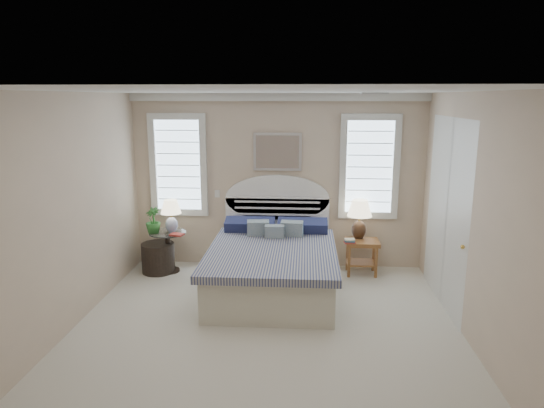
{
  "coord_description": "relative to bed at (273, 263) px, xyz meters",
  "views": [
    {
      "loc": [
        0.43,
        -4.92,
        2.64
      ],
      "look_at": [
        0.02,
        1.0,
        1.33
      ],
      "focal_mm": 32.0,
      "sensor_mm": 36.0,
      "label": 1
    }
  ],
  "objects": [
    {
      "name": "floor",
      "position": [
        0.0,
        -1.46,
        -0.39
      ],
      "size": [
        4.5,
        5.0,
        0.01
      ],
      "primitive_type": "cube",
      "color": "beige",
      "rests_on": "ground"
    },
    {
      "name": "ceiling",
      "position": [
        0.0,
        -1.46,
        2.31
      ],
      "size": [
        4.5,
        5.0,
        0.01
      ],
      "primitive_type": "cube",
      "color": "white",
      "rests_on": "wall_back"
    },
    {
      "name": "wall_back",
      "position": [
        0.0,
        1.04,
        0.96
      ],
      "size": [
        4.5,
        0.02,
        2.7
      ],
      "primitive_type": "cube",
      "color": "beige",
      "rests_on": "floor"
    },
    {
      "name": "wall_left",
      "position": [
        -2.25,
        -1.46,
        0.96
      ],
      "size": [
        0.02,
        5.0,
        2.7
      ],
      "primitive_type": "cube",
      "color": "beige",
      "rests_on": "floor"
    },
    {
      "name": "wall_right",
      "position": [
        2.25,
        -1.46,
        0.96
      ],
      "size": [
        0.02,
        5.0,
        2.7
      ],
      "primitive_type": "cube",
      "color": "beige",
      "rests_on": "floor"
    },
    {
      "name": "crown_molding",
      "position": [
        0.0,
        1.0,
        2.25
      ],
      "size": [
        4.5,
        0.08,
        0.12
      ],
      "primitive_type": "cube",
      "color": "silver",
      "rests_on": "wall_back"
    },
    {
      "name": "hvac_vent",
      "position": [
        1.2,
        -0.66,
        2.29
      ],
      "size": [
        0.3,
        0.2,
        0.02
      ],
      "primitive_type": "cube",
      "color": "#B2B2B2",
      "rests_on": "ceiling"
    },
    {
      "name": "switch_plate",
      "position": [
        -0.95,
        1.03,
        0.76
      ],
      "size": [
        0.08,
        0.01,
        0.12
      ],
      "primitive_type": "cube",
      "color": "silver",
      "rests_on": "wall_back"
    },
    {
      "name": "window_left",
      "position": [
        -1.55,
        1.02,
        1.21
      ],
      "size": [
        0.9,
        0.06,
        1.6
      ],
      "primitive_type": "cube",
      "color": "#AAC3D7",
      "rests_on": "wall_back"
    },
    {
      "name": "window_right",
      "position": [
        1.4,
        1.02,
        1.21
      ],
      "size": [
        0.9,
        0.06,
        1.6
      ],
      "primitive_type": "cube",
      "color": "#AAC3D7",
      "rests_on": "wall_back"
    },
    {
      "name": "painting",
      "position": [
        0.0,
        1.0,
        1.43
      ],
      "size": [
        0.74,
        0.04,
        0.58
      ],
      "primitive_type": "cube",
      "color": "silver",
      "rests_on": "wall_back"
    },
    {
      "name": "closet_door",
      "position": [
        2.23,
        -0.26,
        0.81
      ],
      "size": [
        0.02,
        1.8,
        2.4
      ],
      "primitive_type": "cube",
      "color": "silver",
      "rests_on": "floor"
    },
    {
      "name": "bed",
      "position": [
        0.0,
        0.0,
        0.0
      ],
      "size": [
        1.72,
        2.28,
        1.47
      ],
      "color": "beige",
      "rests_on": "floor"
    },
    {
      "name": "side_table_left",
      "position": [
        -1.65,
        0.59,
        0.0
      ],
      "size": [
        0.56,
        0.56,
        0.63
      ],
      "color": "black",
      "rests_on": "floor"
    },
    {
      "name": "nightstand_right",
      "position": [
        1.3,
        0.69,
        0.0
      ],
      "size": [
        0.5,
        0.4,
        0.53
      ],
      "color": "brown",
      "rests_on": "floor"
    },
    {
      "name": "floor_pot",
      "position": [
        -1.81,
        0.57,
        -0.16
      ],
      "size": [
        0.56,
        0.56,
        0.45
      ],
      "primitive_type": "cylinder",
      "rotation": [
        0.0,
        0.0,
        0.12
      ],
      "color": "black",
      "rests_on": "floor"
    },
    {
      "name": "lamp_left",
      "position": [
        -1.59,
        0.61,
        0.55
      ],
      "size": [
        0.35,
        0.35,
        0.5
      ],
      "rotation": [
        0.0,
        0.0,
        0.16
      ],
      "color": "white",
      "rests_on": "side_table_left"
    },
    {
      "name": "lamp_right",
      "position": [
        1.26,
        0.81,
        0.51
      ],
      "size": [
        0.46,
        0.46,
        0.6
      ],
      "rotation": [
        0.0,
        0.0,
        -0.27
      ],
      "color": "black",
      "rests_on": "nightstand_right"
    },
    {
      "name": "potted_plant",
      "position": [
        -1.84,
        0.53,
        0.44
      ],
      "size": [
        0.29,
        0.29,
        0.39
      ],
      "primitive_type": "imported",
      "rotation": [
        0.0,
        0.0,
        -0.4
      ],
      "color": "#2F6B2A",
      "rests_on": "side_table_left"
    },
    {
      "name": "books_left",
      "position": [
        -1.46,
        0.43,
        0.26
      ],
      "size": [
        0.22,
        0.18,
        0.03
      ],
      "rotation": [
        0.0,
        0.0,
        -0.23
      ],
      "color": "#A8322A",
      "rests_on": "side_table_left"
    },
    {
      "name": "books_right",
      "position": [
        1.1,
        0.54,
        0.18
      ],
      "size": [
        0.16,
        0.12,
        0.07
      ],
      "rotation": [
        0.0,
        0.0,
        0.03
      ],
      "color": "#A8322A",
      "rests_on": "nightstand_right"
    }
  ]
}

